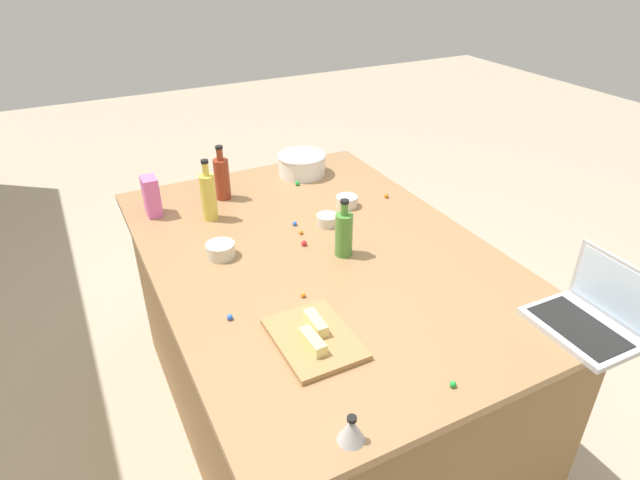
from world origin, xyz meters
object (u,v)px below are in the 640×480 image
at_px(laptop, 593,315).
at_px(mixing_bowl_large, 302,164).
at_px(butter_stick_right, 313,341).
at_px(ramekin_small, 221,250).
at_px(bottle_soy, 222,178).
at_px(ramekin_medium, 327,220).
at_px(bottle_oil, 208,196).
at_px(bottle_olive, 344,233).
at_px(ramekin_wide, 347,201).
at_px(cutting_board, 314,339).
at_px(kitchen_timer, 351,429).
at_px(candy_bag, 151,196).
at_px(butter_stick_left, 316,323).

distance_m(laptop, mixing_bowl_large, 1.50).
distance_m(butter_stick_right, ramekin_small, 0.63).
relative_size(laptop, bottle_soy, 1.27).
bearing_deg(ramekin_medium, bottle_oil, 56.45).
height_order(mixing_bowl_large, butter_stick_right, mixing_bowl_large).
bearing_deg(bottle_olive, mixing_bowl_large, -13.89).
distance_m(butter_stick_right, ramekin_wide, 0.94).
height_order(cutting_board, kitchen_timer, kitchen_timer).
bearing_deg(butter_stick_right, candy_bag, 11.63).
bearing_deg(butter_stick_left, kitchen_timer, 165.40).
relative_size(laptop, cutting_board, 1.05).
relative_size(mixing_bowl_large, butter_stick_right, 2.18).
xyz_separation_m(bottle_oil, butter_stick_left, (-0.86, -0.06, -0.07)).
distance_m(mixing_bowl_large, butter_stick_left, 1.21).
bearing_deg(bottle_oil, butter_stick_left, -175.86).
bearing_deg(ramekin_small, bottle_soy, -19.54).
bearing_deg(kitchen_timer, candy_bag, 6.70).
distance_m(ramekin_wide, kitchen_timer, 1.25).
height_order(mixing_bowl_large, bottle_soy, bottle_soy).
xyz_separation_m(bottle_oil, ramekin_small, (-0.31, 0.06, -0.08)).
xyz_separation_m(bottle_olive, bottle_soy, (0.67, 0.25, 0.01)).
xyz_separation_m(bottle_olive, butter_stick_right, (-0.43, 0.34, -0.05)).
bearing_deg(ramekin_small, butter_stick_left, -167.78).
bearing_deg(bottle_olive, ramekin_medium, -13.07).
bearing_deg(mixing_bowl_large, kitchen_timer, 158.72).
bearing_deg(bottle_oil, bottle_olive, -144.62).
distance_m(bottle_soy, ramekin_small, 0.51).
bearing_deg(butter_stick_left, cutting_board, 146.47).
distance_m(bottle_olive, ramekin_small, 0.46).
height_order(butter_stick_right, kitchen_timer, kitchen_timer).
bearing_deg(bottle_soy, bottle_olive, -159.77).
bearing_deg(bottle_oil, butter_stick_right, -178.94).
distance_m(kitchen_timer, candy_bag, 1.41).
bearing_deg(laptop, butter_stick_left, 64.34).
bearing_deg(bottle_olive, cutting_board, 140.66).
distance_m(ramekin_wide, candy_bag, 0.83).
xyz_separation_m(ramekin_wide, candy_bag, (0.31, 0.77, 0.06)).
xyz_separation_m(mixing_bowl_large, cutting_board, (-1.14, 0.51, -0.05)).
xyz_separation_m(bottle_oil, butter_stick_right, (-0.93, -0.02, -0.07)).
bearing_deg(ramekin_wide, bottle_oil, 73.98).
relative_size(bottle_oil, ramekin_medium, 2.96).
xyz_separation_m(mixing_bowl_large, bottle_olive, (-0.76, 0.19, 0.04)).
xyz_separation_m(bottle_soy, candy_bag, (-0.02, 0.32, -0.01)).
bearing_deg(ramekin_wide, butter_stick_left, 144.07).
height_order(bottle_oil, butter_stick_left, bottle_oil).
bearing_deg(candy_bag, butter_stick_right, -168.37).
relative_size(cutting_board, ramekin_wide, 3.16).
xyz_separation_m(bottle_olive, cutting_board, (-0.39, 0.32, -0.08)).
distance_m(mixing_bowl_large, bottle_oil, 0.60).
distance_m(ramekin_small, ramekin_wide, 0.64).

